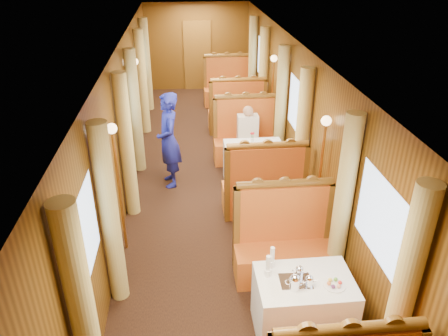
{
  "coord_description": "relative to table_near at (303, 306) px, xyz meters",
  "views": [
    {
      "loc": [
        -0.48,
        -7.01,
        3.99
      ],
      "look_at": [
        0.07,
        -1.38,
        1.05
      ],
      "focal_mm": 35.0,
      "sensor_mm": 36.0,
      "label": 1
    }
  ],
  "objects": [
    {
      "name": "floor",
      "position": [
        -0.75,
        3.5,
        -0.38
      ],
      "size": [
        3.0,
        12.0,
        0.01
      ],
      "primitive_type": null,
      "color": "black",
      "rests_on": "ground"
    },
    {
      "name": "ceiling",
      "position": [
        -0.75,
        3.5,
        2.12
      ],
      "size": [
        3.0,
        12.0,
        0.01
      ],
      "primitive_type": null,
      "rotation": [
        3.14,
        0.0,
        0.0
      ],
      "color": "silver",
      "rests_on": "wall_left"
    },
    {
      "name": "wall_far",
      "position": [
        -0.75,
        9.5,
        0.88
      ],
      "size": [
        3.0,
        0.01,
        2.5
      ],
      "primitive_type": null,
      "rotation": [
        1.57,
        0.0,
        0.0
      ],
      "color": "brown",
      "rests_on": "floor"
    },
    {
      "name": "wall_left",
      "position": [
        -2.25,
        3.5,
        0.88
      ],
      "size": [
        0.01,
        12.0,
        2.5
      ],
      "primitive_type": null,
      "rotation": [
        1.57,
        0.0,
        1.57
      ],
      "color": "brown",
      "rests_on": "floor"
    },
    {
      "name": "wall_right",
      "position": [
        0.75,
        3.5,
        0.88
      ],
      "size": [
        0.01,
        12.0,
        2.5
      ],
      "primitive_type": null,
      "rotation": [
        1.57,
        0.0,
        -1.57
      ],
      "color": "brown",
      "rests_on": "floor"
    },
    {
      "name": "doorway_far",
      "position": [
        -0.75,
        9.47,
        0.62
      ],
      "size": [
        0.8,
        0.04,
        2.0
      ],
      "primitive_type": "cube",
      "color": "brown",
      "rests_on": "floor"
    },
    {
      "name": "table_near",
      "position": [
        0.0,
        0.0,
        0.0
      ],
      "size": [
        1.05,
        0.72,
        0.75
      ],
      "primitive_type": "cube",
      "color": "white",
      "rests_on": "floor"
    },
    {
      "name": "banquette_near_aft",
      "position": [
        0.0,
        1.01,
        0.05
      ],
      "size": [
        1.3,
        0.55,
        1.34
      ],
      "color": "#AB3313",
      "rests_on": "floor"
    },
    {
      "name": "table_mid",
      "position": [
        0.0,
        3.5,
        0.0
      ],
      "size": [
        1.05,
        0.72,
        0.75
      ],
      "primitive_type": "cube",
      "color": "white",
      "rests_on": "floor"
    },
    {
      "name": "banquette_mid_fwd",
      "position": [
        0.0,
        2.49,
        0.05
      ],
      "size": [
        1.3,
        0.55,
        1.34
      ],
      "color": "#AB3313",
      "rests_on": "floor"
    },
    {
      "name": "banquette_mid_aft",
      "position": [
        0.0,
        4.51,
        0.05
      ],
      "size": [
        1.3,
        0.55,
        1.34
      ],
      "color": "#AB3313",
      "rests_on": "floor"
    },
    {
      "name": "table_far",
      "position": [
        0.0,
        7.0,
        0.0
      ],
      "size": [
        1.05,
        0.72,
        0.75
      ],
      "primitive_type": "cube",
      "color": "white",
      "rests_on": "floor"
    },
    {
      "name": "banquette_far_fwd",
      "position": [
        0.0,
        5.99,
        0.05
      ],
      "size": [
        1.3,
        0.55,
        1.34
      ],
      "color": "#AB3313",
      "rests_on": "floor"
    },
    {
      "name": "banquette_far_aft",
      "position": [
        0.0,
        8.01,
        0.05
      ],
      "size": [
        1.3,
        0.55,
        1.34
      ],
      "color": "#AB3313",
      "rests_on": "floor"
    },
    {
      "name": "tea_tray",
      "position": [
        -0.12,
        -0.02,
        0.38
      ],
      "size": [
        0.35,
        0.27,
        0.01
      ],
      "primitive_type": "cube",
      "rotation": [
        0.0,
        0.0,
        -0.04
      ],
      "color": "silver",
      "rests_on": "table_near"
    },
    {
      "name": "teapot_left",
      "position": [
        -0.16,
        -0.13,
        0.45
      ],
      "size": [
        0.22,
        0.18,
        0.15
      ],
      "primitive_type": null,
      "rotation": [
        0.0,
        0.0,
        -0.29
      ],
      "color": "silver",
      "rests_on": "tea_tray"
    },
    {
      "name": "teapot_right",
      "position": [
        0.0,
        -0.11,
        0.43
      ],
      "size": [
        0.14,
        0.11,
        0.11
      ],
      "primitive_type": null,
      "rotation": [
        0.0,
        0.0,
        -0.04
      ],
      "color": "silver",
      "rests_on": "tea_tray"
    },
    {
      "name": "teapot_back",
      "position": [
        -0.06,
        0.05,
        0.43
      ],
      "size": [
        0.17,
        0.15,
        0.12
      ],
      "primitive_type": null,
      "rotation": [
        0.0,
        0.0,
        -0.37
      ],
      "color": "silver",
      "rests_on": "tea_tray"
    },
    {
      "name": "fruit_plate",
      "position": [
        0.28,
        -0.11,
        0.39
      ],
      "size": [
        0.24,
        0.24,
        0.05
      ],
      "rotation": [
        0.0,
        0.0,
        0.3
      ],
      "color": "white",
      "rests_on": "table_near"
    },
    {
      "name": "cup_inboard",
      "position": [
        -0.4,
        0.11,
        0.48
      ],
      "size": [
        0.08,
        0.08,
        0.26
      ],
      "rotation": [
        0.0,
        0.0,
        -0.2
      ],
      "color": "white",
      "rests_on": "table_near"
    },
    {
      "name": "cup_outboard",
      "position": [
        -0.32,
        0.25,
        0.48
      ],
      "size": [
        0.08,
        0.08,
        0.26
      ],
      "rotation": [
        0.0,
        0.0,
        0.34
      ],
      "color": "white",
      "rests_on": "table_near"
    },
    {
      "name": "rose_vase_mid",
      "position": [
        -0.04,
        3.53,
        0.55
      ],
      "size": [
        0.06,
        0.06,
        0.36
      ],
      "rotation": [
        0.0,
        0.0,
        0.33
      ],
      "color": "silver",
      "rests_on": "table_mid"
    },
    {
      "name": "rose_vase_far",
      "position": [
        0.03,
        6.97,
        0.55
      ],
      "size": [
        0.06,
        0.06,
        0.36
      ],
      "rotation": [
        0.0,
        0.0,
        0.24
      ],
      "color": "silver",
      "rests_on": "table_far"
    },
    {
      "name": "window_left_near",
      "position": [
        -2.24,
        0.0,
        1.07
      ],
      "size": [
        0.01,
        1.2,
        0.9
      ],
      "primitive_type": null,
      "rotation": [
        1.57,
        0.0,
        1.57
      ],
      "color": "#94ADD0",
      "rests_on": "wall_left"
    },
    {
      "name": "curtain_left_near_a",
      "position": [
        -2.13,
        -0.78,
        0.8
      ],
      "size": [
        0.22,
        0.22,
        2.35
      ],
      "primitive_type": "cylinder",
      "color": "tan",
      "rests_on": "floor"
    },
    {
      "name": "curtain_left_near_b",
      "position": [
        -2.13,
        0.78,
        0.8
      ],
      "size": [
        0.22,
        0.22,
        2.35
      ],
      "primitive_type": "cylinder",
      "color": "tan",
      "rests_on": "floor"
    },
    {
      "name": "window_right_near",
      "position": [
        0.74,
        0.0,
        1.07
      ],
      "size": [
        0.01,
        1.2,
        0.9
      ],
      "primitive_type": null,
      "rotation": [
        1.57,
        0.0,
        -1.57
      ],
      "color": "#94ADD0",
      "rests_on": "wall_right"
    },
    {
      "name": "curtain_right_near_a",
      "position": [
        0.63,
        -0.78,
        0.8
      ],
      "size": [
        0.22,
        0.22,
        2.35
      ],
      "primitive_type": "cylinder",
      "color": "tan",
      "rests_on": "floor"
    },
    {
      "name": "curtain_right_near_b",
      "position": [
        0.63,
        0.78,
        0.8
      ],
      "size": [
        0.22,
        0.22,
        2.35
      ],
      "primitive_type": "cylinder",
      "color": "tan",
      "rests_on": "floor"
    },
    {
      "name": "window_left_mid",
      "position": [
        -2.24,
        3.5,
        1.07
      ],
      "size": [
        0.01,
        1.2,
        0.9
      ],
      "primitive_type": null,
      "rotation": [
        1.57,
        0.0,
        1.57
      ],
      "color": "#94ADD0",
      "rests_on": "wall_left"
    },
    {
      "name": "curtain_left_mid_a",
      "position": [
        -2.13,
        2.72,
        0.8
      ],
      "size": [
        0.22,
        0.22,
        2.35
      ],
      "primitive_type": "cylinder",
      "color": "tan",
      "rests_on": "floor"
    },
    {
      "name": "curtain_left_mid_b",
      "position": [
        -2.13,
        4.28,
        0.8
      ],
      "size": [
        0.22,
        0.22,
        2.35
      ],
      "primitive_type": "cylinder",
      "color": "tan",
      "rests_on": "floor"
    },
    {
      "name": "window_right_mid",
      "position": [
        0.74,
        3.5,
        1.07
      ],
      "size": [
        0.01,
        1.2,
        0.9
      ],
      "primitive_type": null,
      "rotation": [
        1.57,
        0.0,
        -1.57
      ],
      "color": "#94ADD0",
      "rests_on": "wall_right"
    },
    {
      "name": "curtain_right_mid_a",
      "position": [
        0.63,
        2.72,
        0.8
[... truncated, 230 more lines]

